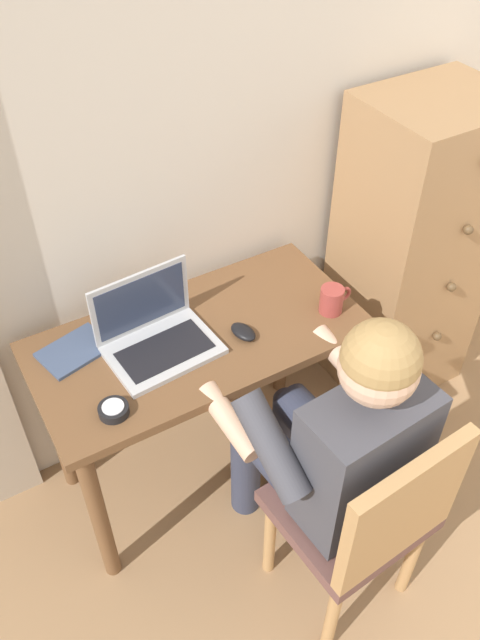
{
  "coord_description": "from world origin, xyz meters",
  "views": [
    {
      "loc": [
        -1.17,
        0.48,
        2.21
      ],
      "look_at": [
        -0.43,
        1.76,
        0.84
      ],
      "focal_mm": 36.09,
      "sensor_mm": 36.0,
      "label": 1
    }
  ],
  "objects_px": {
    "person_seated": "(332,437)",
    "laptop": "(156,333)",
    "chair": "(366,516)",
    "desk": "(200,362)",
    "coffee_mug": "(332,300)",
    "desk_clock": "(114,410)",
    "computer_mouse": "(243,332)",
    "dresser": "(411,255)",
    "notebook_pad": "(74,351)"
  },
  "relations": [
    {
      "from": "desk_clock",
      "to": "computer_mouse",
      "type": "bearing_deg",
      "value": 10.55
    },
    {
      "from": "laptop",
      "to": "notebook_pad",
      "type": "height_order",
      "value": "laptop"
    },
    {
      "from": "desk_clock",
      "to": "notebook_pad",
      "type": "xyz_separation_m",
      "value": [
        -0.02,
        0.3,
        -0.01
      ]
    },
    {
      "from": "chair",
      "to": "person_seated",
      "type": "bearing_deg",
      "value": 93.72
    },
    {
      "from": "desk",
      "to": "dresser",
      "type": "xyz_separation_m",
      "value": [
        0.99,
        0.07,
        0.04
      ]
    },
    {
      "from": "dresser",
      "to": "computer_mouse",
      "type": "height_order",
      "value": "dresser"
    },
    {
      "from": "desk",
      "to": "coffee_mug",
      "type": "relative_size",
      "value": 9.12
    },
    {
      "from": "desk",
      "to": "notebook_pad",
      "type": "xyz_separation_m",
      "value": [
        -0.38,
        0.13,
        0.13
      ]
    },
    {
      "from": "computer_mouse",
      "to": "coffee_mug",
      "type": "bearing_deg",
      "value": -19.44
    },
    {
      "from": "dresser",
      "to": "computer_mouse",
      "type": "distance_m",
      "value": 0.88
    },
    {
      "from": "desk",
      "to": "laptop",
      "type": "relative_size",
      "value": 3.05
    },
    {
      "from": "chair",
      "to": "person_seated",
      "type": "xyz_separation_m",
      "value": [
        -0.01,
        0.18,
        0.18
      ]
    },
    {
      "from": "person_seated",
      "to": "notebook_pad",
      "type": "height_order",
      "value": "person_seated"
    },
    {
      "from": "person_seated",
      "to": "laptop",
      "type": "relative_size",
      "value": 3.38
    },
    {
      "from": "chair",
      "to": "desk_clock",
      "type": "bearing_deg",
      "value": 135.07
    },
    {
      "from": "person_seated",
      "to": "computer_mouse",
      "type": "bearing_deg",
      "value": 95.0
    },
    {
      "from": "desk",
      "to": "chair",
      "type": "xyz_separation_m",
      "value": [
        0.18,
        -0.7,
        -0.11
      ]
    },
    {
      "from": "person_seated",
      "to": "computer_mouse",
      "type": "xyz_separation_m",
      "value": [
        -0.04,
        0.44,
        0.07
      ]
    },
    {
      "from": "dresser",
      "to": "desk_clock",
      "type": "height_order",
      "value": "dresser"
    },
    {
      "from": "chair",
      "to": "coffee_mug",
      "type": "relative_size",
      "value": 7.45
    },
    {
      "from": "dresser",
      "to": "notebook_pad",
      "type": "height_order",
      "value": "dresser"
    },
    {
      "from": "dresser",
      "to": "computer_mouse",
      "type": "relative_size",
      "value": 13.05
    },
    {
      "from": "person_seated",
      "to": "desk_clock",
      "type": "xyz_separation_m",
      "value": [
        -0.53,
        0.35,
        0.07
      ]
    },
    {
      "from": "coffee_mug",
      "to": "chair",
      "type": "bearing_deg",
      "value": -114.85
    },
    {
      "from": "chair",
      "to": "coffee_mug",
      "type": "height_order",
      "value": "chair"
    },
    {
      "from": "desk",
      "to": "desk_clock",
      "type": "xyz_separation_m",
      "value": [
        -0.36,
        -0.17,
        0.14
      ]
    },
    {
      "from": "coffee_mug",
      "to": "desk",
      "type": "bearing_deg",
      "value": 164.94
    },
    {
      "from": "laptop",
      "to": "desk_clock",
      "type": "bearing_deg",
      "value": -139.37
    },
    {
      "from": "chair",
      "to": "coffee_mug",
      "type": "xyz_separation_m",
      "value": [
        0.27,
        0.58,
        0.29
      ]
    },
    {
      "from": "desk",
      "to": "coffee_mug",
      "type": "bearing_deg",
      "value": -15.06
    },
    {
      "from": "chair",
      "to": "laptop",
      "type": "height_order",
      "value": "laptop"
    },
    {
      "from": "person_seated",
      "to": "laptop",
      "type": "xyz_separation_m",
      "value": [
        -0.3,
        0.55,
        0.11
      ]
    },
    {
      "from": "desk",
      "to": "coffee_mug",
      "type": "height_order",
      "value": "coffee_mug"
    },
    {
      "from": "person_seated",
      "to": "desk_clock",
      "type": "relative_size",
      "value": 13.47
    },
    {
      "from": "chair",
      "to": "person_seated",
      "type": "height_order",
      "value": "person_seated"
    },
    {
      "from": "dresser",
      "to": "coffee_mug",
      "type": "bearing_deg",
      "value": -161.0
    },
    {
      "from": "chair",
      "to": "laptop",
      "type": "bearing_deg",
      "value": 113.2
    },
    {
      "from": "desk",
      "to": "notebook_pad",
      "type": "distance_m",
      "value": 0.42
    },
    {
      "from": "computer_mouse",
      "to": "desk_clock",
      "type": "height_order",
      "value": "computer_mouse"
    },
    {
      "from": "desk",
      "to": "chair",
      "type": "height_order",
      "value": "chair"
    },
    {
      "from": "computer_mouse",
      "to": "desk_clock",
      "type": "relative_size",
      "value": 1.11
    },
    {
      "from": "dresser",
      "to": "desk_clock",
      "type": "xyz_separation_m",
      "value": [
        -1.35,
        -0.23,
        0.11
      ]
    },
    {
      "from": "chair",
      "to": "desk_clock",
      "type": "relative_size",
      "value": 9.94
    },
    {
      "from": "chair",
      "to": "person_seated",
      "type": "relative_size",
      "value": 0.74
    },
    {
      "from": "laptop",
      "to": "desk_clock",
      "type": "distance_m",
      "value": 0.3
    },
    {
      "from": "person_seated",
      "to": "laptop",
      "type": "bearing_deg",
      "value": 118.84
    },
    {
      "from": "chair",
      "to": "desk",
      "type": "bearing_deg",
      "value": 104.1
    },
    {
      "from": "chair",
      "to": "notebook_pad",
      "type": "bearing_deg",
      "value": 123.64
    },
    {
      "from": "desk_clock",
      "to": "coffee_mug",
      "type": "relative_size",
      "value": 0.75
    },
    {
      "from": "chair",
      "to": "desk_clock",
      "type": "height_order",
      "value": "chair"
    }
  ]
}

